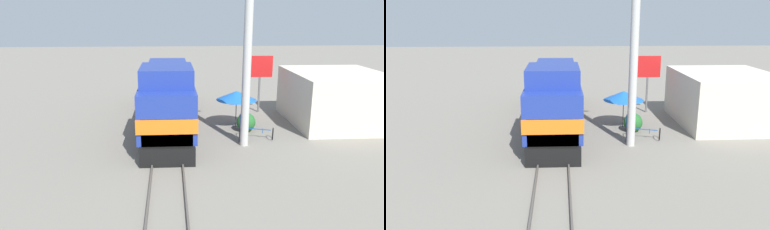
% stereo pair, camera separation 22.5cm
% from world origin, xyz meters
% --- Properties ---
extents(ground_plane, '(120.00, 120.00, 0.00)m').
position_xyz_m(ground_plane, '(0.00, 0.00, 0.00)').
color(ground_plane, slate).
extents(rail_near, '(0.08, 32.18, 0.15)m').
position_xyz_m(rail_near, '(-0.72, 0.00, 0.07)').
color(rail_near, '#4C4742').
rests_on(rail_near, ground_plane).
extents(rail_far, '(0.08, 32.18, 0.15)m').
position_xyz_m(rail_far, '(0.72, 0.00, 0.07)').
color(rail_far, '#4C4742').
rests_on(rail_far, ground_plane).
extents(locomotive, '(2.90, 15.22, 4.31)m').
position_xyz_m(locomotive, '(0.00, 2.74, 1.82)').
color(locomotive, black).
rests_on(locomotive, ground_plane).
extents(utility_pole, '(1.80, 0.44, 9.59)m').
position_xyz_m(utility_pole, '(4.14, -1.57, 4.85)').
color(utility_pole, '#B2B2AD').
rests_on(utility_pole, ground_plane).
extents(vendor_umbrella, '(2.51, 2.51, 2.31)m').
position_xyz_m(vendor_umbrella, '(4.27, 1.81, 2.02)').
color(vendor_umbrella, '#4C4C4C').
rests_on(vendor_umbrella, ground_plane).
extents(billboard_sign, '(1.77, 0.12, 4.06)m').
position_xyz_m(billboard_sign, '(6.55, 5.38, 3.00)').
color(billboard_sign, '#595959').
rests_on(billboard_sign, ground_plane).
extents(shrub_cluster, '(1.14, 1.14, 1.14)m').
position_xyz_m(shrub_cluster, '(4.73, 0.87, 0.57)').
color(shrub_cluster, '#236028').
rests_on(shrub_cluster, ground_plane).
extents(person_bystander, '(0.34, 0.34, 1.81)m').
position_xyz_m(person_bystander, '(4.15, -0.97, 0.99)').
color(person_bystander, '#2D3347').
rests_on(person_bystander, ground_plane).
extents(bicycle, '(1.93, 1.23, 0.70)m').
position_xyz_m(bicycle, '(5.12, -0.49, 0.36)').
color(bicycle, black).
rests_on(bicycle, ground_plane).
extents(building_block_distant, '(5.78, 6.76, 3.31)m').
position_xyz_m(building_block_distant, '(10.89, 2.46, 1.65)').
color(building_block_distant, beige).
rests_on(building_block_distant, ground_plane).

